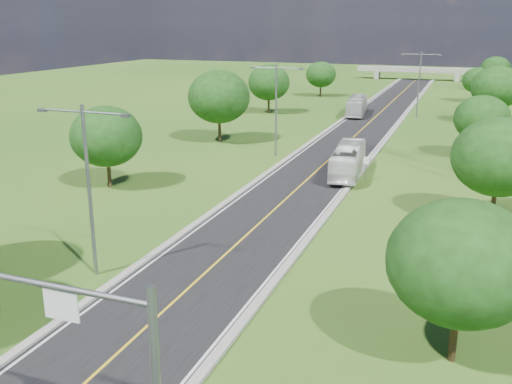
% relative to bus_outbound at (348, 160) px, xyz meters
% --- Properties ---
extents(ground, '(260.00, 260.00, 0.00)m').
position_rel_bus_outbound_xyz_m(ground, '(-3.20, 20.44, -1.52)').
color(ground, '#235417').
rests_on(ground, ground).
extents(road, '(8.00, 150.00, 0.06)m').
position_rel_bus_outbound_xyz_m(road, '(-3.20, 26.44, -1.49)').
color(road, black).
rests_on(road, ground).
extents(curb_left, '(0.50, 150.00, 0.22)m').
position_rel_bus_outbound_xyz_m(curb_left, '(-7.45, 26.44, -1.41)').
color(curb_left, gray).
rests_on(curb_left, ground).
extents(curb_right, '(0.50, 150.00, 0.22)m').
position_rel_bus_outbound_xyz_m(curb_right, '(1.05, 26.44, -1.41)').
color(curb_right, gray).
rests_on(curb_right, ground).
extents(signal_mast, '(8.54, 0.33, 7.20)m').
position_rel_bus_outbound_xyz_m(signal_mast, '(0.48, -40.56, 3.38)').
color(signal_mast, slate).
rests_on(signal_mast, ground).
extents(speed_limit_sign, '(0.55, 0.09, 2.40)m').
position_rel_bus_outbound_xyz_m(speed_limit_sign, '(2.00, -1.58, 0.08)').
color(speed_limit_sign, slate).
rests_on(speed_limit_sign, ground).
extents(overpass, '(30.00, 3.00, 3.20)m').
position_rel_bus_outbound_xyz_m(overpass, '(-3.20, 100.44, 0.89)').
color(overpass, gray).
rests_on(overpass, ground).
extents(streetlight_near_left, '(5.90, 0.25, 10.00)m').
position_rel_bus_outbound_xyz_m(streetlight_near_left, '(-9.20, -27.56, 4.42)').
color(streetlight_near_left, slate).
rests_on(streetlight_near_left, ground).
extents(streetlight_mid_left, '(5.90, 0.25, 10.00)m').
position_rel_bus_outbound_xyz_m(streetlight_mid_left, '(-9.20, 5.44, 4.42)').
color(streetlight_mid_left, slate).
rests_on(streetlight_mid_left, ground).
extents(streetlight_far_right, '(5.90, 0.25, 10.00)m').
position_rel_bus_outbound_xyz_m(streetlight_far_right, '(2.80, 38.44, 4.42)').
color(streetlight_far_right, slate).
rests_on(streetlight_far_right, ground).
extents(tree_lb, '(6.30, 6.30, 7.33)m').
position_rel_bus_outbound_xyz_m(tree_lb, '(-19.20, -11.56, 3.12)').
color(tree_lb, black).
rests_on(tree_lb, ground).
extents(tree_lc, '(7.56, 7.56, 8.79)m').
position_rel_bus_outbound_xyz_m(tree_lc, '(-18.20, 10.44, 4.05)').
color(tree_lc, black).
rests_on(tree_lc, ground).
extents(tree_ld, '(6.72, 6.72, 7.82)m').
position_rel_bus_outbound_xyz_m(tree_ld, '(-20.20, 34.44, 3.43)').
color(tree_ld, black).
rests_on(tree_ld, ground).
extents(tree_le, '(5.88, 5.88, 6.84)m').
position_rel_bus_outbound_xyz_m(tree_le, '(-17.70, 58.44, 2.81)').
color(tree_le, black).
rests_on(tree_le, ground).
extents(tree_ra, '(6.30, 6.30, 7.33)m').
position_rel_bus_outbound_xyz_m(tree_ra, '(10.80, -29.56, 3.12)').
color(tree_ra, black).
rests_on(tree_ra, ground).
extents(tree_rb, '(6.72, 6.72, 7.82)m').
position_rel_bus_outbound_xyz_m(tree_rb, '(12.80, -9.56, 3.43)').
color(tree_rb, black).
rests_on(tree_rb, ground).
extents(tree_rc, '(5.88, 5.88, 6.84)m').
position_rel_bus_outbound_xyz_m(tree_rc, '(11.80, 12.44, 2.81)').
color(tree_rc, black).
rests_on(tree_rc, ground).
extents(tree_rd, '(7.14, 7.14, 8.30)m').
position_rel_bus_outbound_xyz_m(tree_rd, '(13.80, 36.44, 3.74)').
color(tree_rd, black).
rests_on(tree_rd, ground).
extents(tree_re, '(5.46, 5.46, 6.35)m').
position_rel_bus_outbound_xyz_m(tree_re, '(11.30, 60.44, 2.50)').
color(tree_re, black).
rests_on(tree_re, ground).
extents(tree_rf, '(6.30, 6.30, 7.33)m').
position_rel_bus_outbound_xyz_m(tree_rf, '(14.80, 80.44, 3.12)').
color(tree_rf, black).
rests_on(tree_rf, ground).
extents(bus_outbound, '(3.46, 10.71, 2.93)m').
position_rel_bus_outbound_xyz_m(bus_outbound, '(0.00, 0.00, 0.00)').
color(bus_outbound, white).
rests_on(bus_outbound, road).
extents(bus_inbound, '(3.55, 10.80, 2.95)m').
position_rel_bus_outbound_xyz_m(bus_inbound, '(-6.40, 37.29, 0.01)').
color(bus_inbound, silver).
rests_on(bus_inbound, road).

